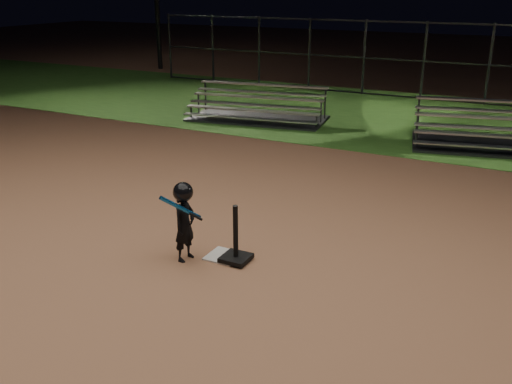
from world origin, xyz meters
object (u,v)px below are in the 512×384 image
(child_batter, at_px, (184,219))
(bleacher_right, at_px, (504,139))
(batting_tee, at_px, (236,250))
(bleacher_left, at_px, (257,113))
(home_plate, at_px, (224,256))

(child_batter, relative_size, bleacher_right, 0.25)
(batting_tee, distance_m, bleacher_left, 8.72)
(bleacher_left, distance_m, bleacher_right, 6.47)
(bleacher_left, bearing_deg, child_batter, -78.24)
(child_batter, height_order, bleacher_right, child_batter)
(home_plate, xyz_separation_m, bleacher_right, (3.01, 7.86, 0.20))
(home_plate, relative_size, child_batter, 0.40)
(bleacher_left, height_order, bleacher_right, bleacher_right)
(home_plate, bearing_deg, bleacher_right, 69.08)
(home_plate, distance_m, batting_tee, 0.28)
(home_plate, height_order, bleacher_right, bleacher_right)
(child_batter, bearing_deg, batting_tee, -62.93)
(child_batter, bearing_deg, bleacher_right, -17.13)
(child_batter, relative_size, bleacher_left, 0.28)
(bleacher_right, bearing_deg, bleacher_left, 167.67)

